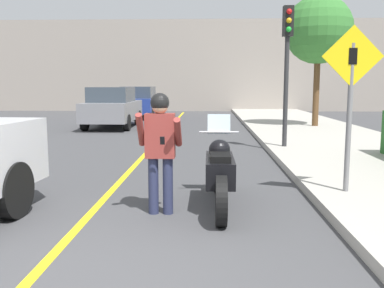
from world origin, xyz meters
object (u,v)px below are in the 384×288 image
person_biker (160,141)px  parked_car_grey (113,107)px  crossing_sign (351,93)px  street_tree (319,30)px  traffic_light (287,50)px  parked_car_blue (139,102)px  motorcycle (220,172)px

person_biker → parked_car_grey: (-3.34, 11.93, -0.16)m
crossing_sign → street_tree: size_ratio=0.49×
street_tree → traffic_light: bearing=-110.9°
street_tree → parked_car_grey: size_ratio=1.20×
traffic_light → parked_car_grey: traffic_light is taller
parked_car_grey → parked_car_blue: size_ratio=1.00×
person_biker → street_tree: 12.82m
crossing_sign → traffic_light: bearing=91.1°
parked_car_blue → street_tree: bearing=-35.9°
crossing_sign → parked_car_grey: size_ratio=0.59×
motorcycle → parked_car_grey: size_ratio=0.57×
motorcycle → traffic_light: size_ratio=0.66×
person_biker → crossing_sign: 2.95m
person_biker → parked_car_blue: size_ratio=0.40×
traffic_light → parked_car_blue: (-5.78, 11.65, -1.81)m
person_biker → street_tree: size_ratio=0.33×
motorcycle → crossing_sign: bearing=11.3°
traffic_light → street_tree: street_tree is taller
person_biker → traffic_light: traffic_light is taller
crossing_sign → street_tree: bearing=78.7°
crossing_sign → traffic_light: 4.96m
motorcycle → traffic_light: traffic_light is taller
person_biker → crossing_sign: (2.77, 0.78, 0.64)m
motorcycle → parked_car_grey: parked_car_grey is taller
motorcycle → street_tree: size_ratio=0.47×
person_biker → crossing_sign: size_ratio=0.67×
person_biker → parked_car_grey: size_ratio=0.40×
street_tree → person_biker: bearing=-113.1°
crossing_sign → parked_car_blue: crossing_sign is taller
person_biker → traffic_light: size_ratio=0.46×
crossing_sign → parked_car_grey: (-6.11, 11.15, -0.79)m
motorcycle → crossing_sign: 2.29m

